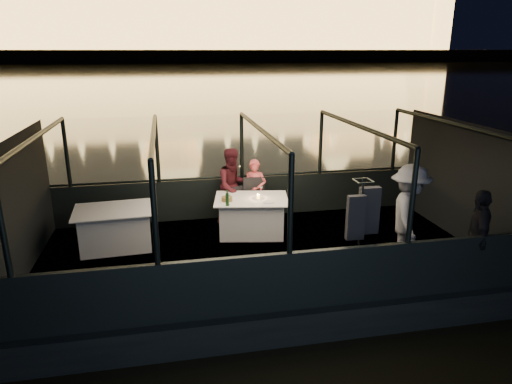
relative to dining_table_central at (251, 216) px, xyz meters
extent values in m
plane|color=black|center=(0.00, 79.10, -0.89)|extent=(500.00, 500.00, 0.00)
cube|color=black|center=(0.00, -0.90, -0.89)|extent=(8.60, 4.40, 1.00)
cube|color=black|center=(0.00, -0.90, -0.41)|extent=(8.00, 4.00, 0.04)
cube|color=black|center=(0.00, 1.10, 0.06)|extent=(8.00, 0.08, 0.90)
cube|color=black|center=(0.00, -2.90, 0.06)|extent=(8.00, 0.08, 0.90)
cube|color=#423D33|center=(0.00, 209.10, 0.11)|extent=(400.00, 140.00, 6.00)
cube|color=silver|center=(0.00, 0.00, 0.00)|extent=(1.61, 1.29, 0.77)
cube|color=silver|center=(-2.64, -0.15, 0.00)|extent=(1.52, 1.14, 0.77)
cube|color=black|center=(-0.18, 0.45, 0.06)|extent=(0.51, 0.51, 0.82)
cube|color=black|center=(0.18, 0.45, 0.06)|extent=(0.51, 0.51, 1.00)
imported|color=#DF5154|center=(0.21, 0.73, 0.36)|extent=(0.58, 0.49, 1.38)
imported|color=#3E1117|center=(-0.25, 0.75, 0.36)|extent=(0.93, 0.81, 1.64)
imported|color=silver|center=(2.39, -1.85, 0.47)|extent=(1.06, 1.33, 1.80)
imported|color=black|center=(3.20, -2.58, 0.47)|extent=(0.75, 0.98, 1.54)
cylinder|color=#153A16|center=(-0.53, -0.36, 0.53)|extent=(0.09, 0.09, 0.31)
cylinder|color=brown|center=(-0.50, -0.06, 0.42)|extent=(0.28, 0.28, 0.09)
cylinder|color=#FFB63F|center=(0.13, -0.03, 0.42)|extent=(0.06, 0.06, 0.08)
cylinder|color=silver|center=(0.27, -0.32, 0.39)|extent=(0.25, 0.25, 0.01)
cylinder|color=white|center=(-0.43, 0.08, 0.39)|extent=(0.27, 0.27, 0.01)
camera|label=1|loc=(-1.59, -8.51, 3.22)|focal=32.00mm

